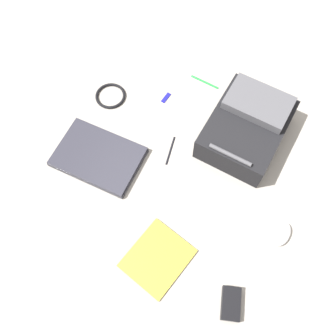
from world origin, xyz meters
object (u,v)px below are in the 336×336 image
backpack (247,127)px  pen_black (205,81)px  laptop (98,157)px  book_blue (157,258)px  power_brick (231,304)px  pen_blue (170,150)px  usb_stick (166,97)px  computer_mouse (282,234)px  cable_coil (111,96)px

backpack → pen_black: bearing=-38.6°
laptop → book_blue: 0.49m
power_brick → pen_black: size_ratio=0.82×
pen_blue → usb_stick: size_ratio=2.37×
laptop → computer_mouse: 0.80m
backpack → cable_coil: 0.63m
laptop → pen_blue: bearing=-151.4°
computer_mouse → power_brick: (0.10, 0.31, -0.00)m
computer_mouse → cable_coil: computer_mouse is taller
pen_blue → usb_stick: 0.27m
computer_mouse → usb_stick: bearing=-24.7°
pen_black → usb_stick: bearing=48.1°
laptop → book_blue: laptop is taller
power_brick → pen_blue: size_ratio=0.85×
power_brick → pen_black: bearing=-65.0°
power_brick → usb_stick: power_brick is taller
power_brick → backpack: bearing=-76.8°
computer_mouse → pen_black: bearing=-39.6°
laptop → pen_black: size_ratio=2.59×
pen_black → pen_blue: size_ratio=1.04×
pen_blue → computer_mouse: bearing=161.4°
cable_coil → usb_stick: bearing=-159.7°
computer_mouse → usb_stick: 0.78m
usb_stick → book_blue: bearing=109.5°
computer_mouse → pen_blue: computer_mouse is taller
pen_black → usb_stick: 0.20m
book_blue → power_brick: bearing=170.5°
backpack → computer_mouse: (-0.26, 0.37, -0.06)m
backpack → cable_coil: bearing=3.2°
power_brick → cable_coil: bearing=-39.5°
computer_mouse → power_brick: 0.33m
pen_blue → usb_stick: bearing=-63.9°
backpack → book_blue: (0.14, 0.63, -0.07)m
power_brick → laptop: bearing=-26.4°
book_blue → pen_black: (0.11, -0.83, -0.00)m
backpack → laptop: (0.53, 0.34, -0.06)m
book_blue → power_brick: (-0.30, 0.05, 0.01)m
laptop → computer_mouse: size_ratio=3.65×
cable_coil → pen_black: cable_coil is taller
power_brick → pen_black: power_brick is taller
book_blue → laptop: bearing=-37.0°
backpack → computer_mouse: 0.46m
laptop → backpack: bearing=-147.9°
power_brick → usb_stick: size_ratio=2.02×
pen_blue → usb_stick: (0.12, -0.24, -0.00)m
cable_coil → usb_stick: size_ratio=2.41×
backpack → pen_blue: 0.34m
cable_coil → power_brick: size_ratio=1.20×
backpack → power_brick: bearing=103.2°
backpack → book_blue: backpack is taller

